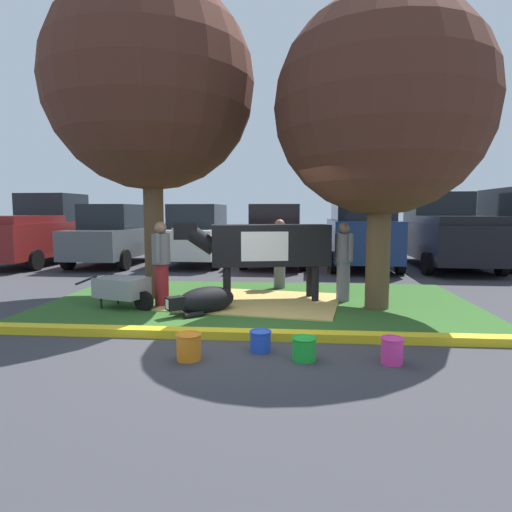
{
  "coord_description": "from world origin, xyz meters",
  "views": [
    {
      "loc": [
        0.7,
        -6.4,
        1.8
      ],
      "look_at": [
        -0.07,
        2.29,
        0.9
      ],
      "focal_mm": 30.61,
      "sensor_mm": 36.0,
      "label": 1
    }
  ],
  "objects_px": {
    "bucket_orange": "(189,346)",
    "pickup_truck_maroon": "(40,231)",
    "person_visitor_far": "(161,262)",
    "bucket_green": "(304,348)",
    "bucket_pink": "(392,350)",
    "cow_holstein": "(265,246)",
    "suv_dark_grey": "(360,228)",
    "hatchback_white": "(198,235)",
    "person_handler": "(280,252)",
    "wheelbarrow": "(123,288)",
    "sedan_blue": "(115,235)",
    "person_visitor_near": "(344,260)",
    "sedan_red": "(276,235)",
    "calf_lying": "(205,301)",
    "pickup_truck_black": "(445,233)",
    "shade_tree_left": "(151,86)",
    "shade_tree_right": "(382,108)",
    "bucket_blue": "(260,340)"
  },
  "relations": [
    {
      "from": "wheelbarrow",
      "to": "bucket_pink",
      "type": "bearing_deg",
      "value": -30.59
    },
    {
      "from": "shade_tree_left",
      "to": "calf_lying",
      "type": "distance_m",
      "value": 4.47
    },
    {
      "from": "person_visitor_near",
      "to": "sedan_blue",
      "type": "relative_size",
      "value": 0.35
    },
    {
      "from": "hatchback_white",
      "to": "sedan_red",
      "type": "xyz_separation_m",
      "value": [
        2.66,
        -0.01,
        0.0
      ]
    },
    {
      "from": "bucket_pink",
      "to": "hatchback_white",
      "type": "relative_size",
      "value": 0.07
    },
    {
      "from": "hatchback_white",
      "to": "pickup_truck_black",
      "type": "relative_size",
      "value": 0.82
    },
    {
      "from": "calf_lying",
      "to": "bucket_green",
      "type": "height_order",
      "value": "calf_lying"
    },
    {
      "from": "bucket_green",
      "to": "suv_dark_grey",
      "type": "bearing_deg",
      "value": 77.69
    },
    {
      "from": "cow_holstein",
      "to": "suv_dark_grey",
      "type": "xyz_separation_m",
      "value": [
        2.68,
        5.61,
        0.15
      ]
    },
    {
      "from": "hatchback_white",
      "to": "suv_dark_grey",
      "type": "distance_m",
      "value": 5.39
    },
    {
      "from": "bucket_green",
      "to": "bucket_pink",
      "type": "distance_m",
      "value": 1.03
    },
    {
      "from": "bucket_orange",
      "to": "sedan_red",
      "type": "relative_size",
      "value": 0.07
    },
    {
      "from": "bucket_orange",
      "to": "sedan_red",
      "type": "distance_m",
      "value": 9.62
    },
    {
      "from": "shade_tree_left",
      "to": "suv_dark_grey",
      "type": "distance_m",
      "value": 7.94
    },
    {
      "from": "suv_dark_grey",
      "to": "wheelbarrow",
      "type": "bearing_deg",
      "value": -128.89
    },
    {
      "from": "person_visitor_near",
      "to": "pickup_truck_black",
      "type": "distance_m",
      "value": 6.9
    },
    {
      "from": "bucket_pink",
      "to": "sedan_blue",
      "type": "height_order",
      "value": "sedan_blue"
    },
    {
      "from": "bucket_orange",
      "to": "person_handler",
      "type": "bearing_deg",
      "value": 79.42
    },
    {
      "from": "bucket_pink",
      "to": "wheelbarrow",
      "type": "bearing_deg",
      "value": 149.41
    },
    {
      "from": "pickup_truck_maroon",
      "to": "sedan_blue",
      "type": "distance_m",
      "value": 2.77
    },
    {
      "from": "shade_tree_right",
      "to": "hatchback_white",
      "type": "xyz_separation_m",
      "value": [
        -4.79,
        6.55,
        -2.63
      ]
    },
    {
      "from": "suv_dark_grey",
      "to": "hatchback_white",
      "type": "bearing_deg",
      "value": 175.21
    },
    {
      "from": "person_visitor_far",
      "to": "pickup_truck_maroon",
      "type": "bearing_deg",
      "value": 134.35
    },
    {
      "from": "bucket_green",
      "to": "person_visitor_near",
      "type": "bearing_deg",
      "value": 76.54
    },
    {
      "from": "bucket_orange",
      "to": "hatchback_white",
      "type": "relative_size",
      "value": 0.07
    },
    {
      "from": "bucket_orange",
      "to": "hatchback_white",
      "type": "bearing_deg",
      "value": 101.83
    },
    {
      "from": "shade_tree_left",
      "to": "bucket_orange",
      "type": "xyz_separation_m",
      "value": [
        1.62,
        -3.72,
        -4.11
      ]
    },
    {
      "from": "person_visitor_near",
      "to": "person_visitor_far",
      "type": "xyz_separation_m",
      "value": [
        -3.45,
        -0.79,
        0.02
      ]
    },
    {
      "from": "pickup_truck_maroon",
      "to": "hatchback_white",
      "type": "height_order",
      "value": "pickup_truck_maroon"
    },
    {
      "from": "person_handler",
      "to": "pickup_truck_maroon",
      "type": "height_order",
      "value": "pickup_truck_maroon"
    },
    {
      "from": "calf_lying",
      "to": "bucket_blue",
      "type": "height_order",
      "value": "calf_lying"
    },
    {
      "from": "calf_lying",
      "to": "wheelbarrow",
      "type": "distance_m",
      "value": 1.62
    },
    {
      "from": "pickup_truck_black",
      "to": "cow_holstein",
      "type": "bearing_deg",
      "value": -132.48
    },
    {
      "from": "hatchback_white",
      "to": "suv_dark_grey",
      "type": "height_order",
      "value": "suv_dark_grey"
    },
    {
      "from": "bucket_green",
      "to": "pickup_truck_maroon",
      "type": "bearing_deg",
      "value": 134.15
    },
    {
      "from": "calf_lying",
      "to": "pickup_truck_maroon",
      "type": "xyz_separation_m",
      "value": [
        -7.22,
        6.93,
        0.88
      ]
    },
    {
      "from": "person_visitor_far",
      "to": "wheelbarrow",
      "type": "xyz_separation_m",
      "value": [
        -0.67,
        -0.21,
        -0.47
      ]
    },
    {
      "from": "shade_tree_right",
      "to": "sedan_red",
      "type": "relative_size",
      "value": 1.25
    },
    {
      "from": "suv_dark_grey",
      "to": "pickup_truck_black",
      "type": "height_order",
      "value": "suv_dark_grey"
    },
    {
      "from": "person_handler",
      "to": "sedan_blue",
      "type": "xyz_separation_m",
      "value": [
        -5.68,
        4.17,
        0.12
      ]
    },
    {
      "from": "bucket_orange",
      "to": "pickup_truck_maroon",
      "type": "distance_m",
      "value": 11.98
    },
    {
      "from": "person_handler",
      "to": "hatchback_white",
      "type": "bearing_deg",
      "value": 122.47
    },
    {
      "from": "pickup_truck_maroon",
      "to": "sedan_red",
      "type": "height_order",
      "value": "pickup_truck_maroon"
    },
    {
      "from": "person_visitor_far",
      "to": "pickup_truck_maroon",
      "type": "relative_size",
      "value": 0.3
    },
    {
      "from": "calf_lying",
      "to": "person_visitor_near",
      "type": "relative_size",
      "value": 0.76
    },
    {
      "from": "person_visitor_near",
      "to": "bucket_orange",
      "type": "bearing_deg",
      "value": -121.63
    },
    {
      "from": "suv_dark_grey",
      "to": "shade_tree_left",
      "type": "bearing_deg",
      "value": -132.72
    },
    {
      "from": "wheelbarrow",
      "to": "sedan_red",
      "type": "xyz_separation_m",
      "value": [
        2.53,
        6.93,
        0.6
      ]
    },
    {
      "from": "shade_tree_left",
      "to": "person_visitor_far",
      "type": "bearing_deg",
      "value": -64.9
    },
    {
      "from": "sedan_blue",
      "to": "shade_tree_left",
      "type": "bearing_deg",
      "value": -59.97
    }
  ]
}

